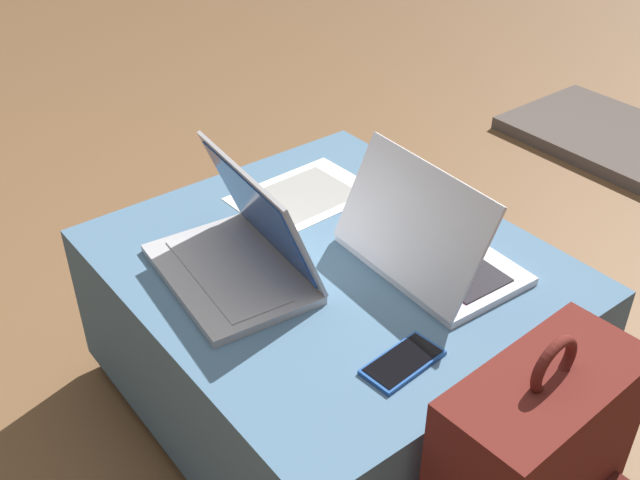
{
  "coord_description": "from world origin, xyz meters",
  "views": [
    {
      "loc": [
        0.92,
        -0.74,
        1.24
      ],
      "look_at": [
        0.02,
        -0.05,
        0.47
      ],
      "focal_mm": 42.0,
      "sensor_mm": 36.0,
      "label": 1
    }
  ],
  "objects_px": {
    "laptop_far": "(425,246)",
    "paper_sheet": "(303,195)",
    "cell_phone": "(403,362)",
    "laptop_near": "(240,252)"
  },
  "relations": [
    {
      "from": "laptop_near",
      "to": "cell_phone",
      "type": "distance_m",
      "value": 0.38
    },
    {
      "from": "laptop_far",
      "to": "paper_sheet",
      "type": "xyz_separation_m",
      "value": [
        -0.35,
        -0.03,
        -0.05
      ]
    },
    {
      "from": "cell_phone",
      "to": "paper_sheet",
      "type": "relative_size",
      "value": 0.48
    },
    {
      "from": "paper_sheet",
      "to": "laptop_near",
      "type": "bearing_deg",
      "value": -61.65
    },
    {
      "from": "laptop_near",
      "to": "cell_phone",
      "type": "xyz_separation_m",
      "value": [
        0.37,
        0.07,
        -0.04
      ]
    },
    {
      "from": "paper_sheet",
      "to": "laptop_far",
      "type": "bearing_deg",
      "value": 2.48
    },
    {
      "from": "paper_sheet",
      "to": "cell_phone",
      "type": "bearing_deg",
      "value": -22.02
    },
    {
      "from": "laptop_near",
      "to": "paper_sheet",
      "type": "height_order",
      "value": "laptop_near"
    },
    {
      "from": "laptop_far",
      "to": "paper_sheet",
      "type": "relative_size",
      "value": 1.15
    },
    {
      "from": "cell_phone",
      "to": "paper_sheet",
      "type": "height_order",
      "value": "cell_phone"
    }
  ]
}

